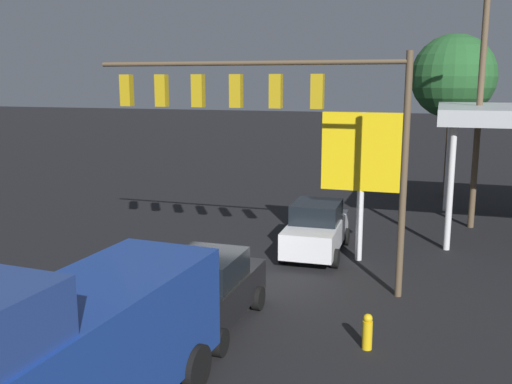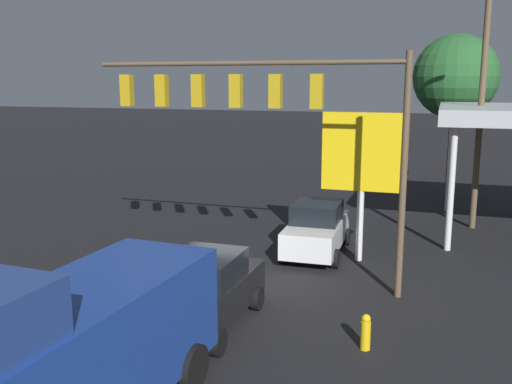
% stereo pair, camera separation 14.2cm
% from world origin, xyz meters
% --- Properties ---
extents(ground_plane, '(200.00, 200.00, 0.00)m').
position_xyz_m(ground_plane, '(0.00, 0.00, 0.00)').
color(ground_plane, black).
extents(traffic_signal_assembly, '(9.71, 0.43, 7.07)m').
position_xyz_m(traffic_signal_assembly, '(-0.54, -0.77, 5.54)').
color(traffic_signal_assembly, brown).
rests_on(traffic_signal_assembly, ground).
extents(utility_pole, '(2.40, 0.26, 10.31)m').
position_xyz_m(utility_pole, '(-7.24, -9.97, 5.45)').
color(utility_pole, brown).
rests_on(utility_pole, ground).
extents(price_sign, '(2.76, 0.27, 5.21)m').
position_xyz_m(price_sign, '(-3.22, -3.87, 3.69)').
color(price_sign, silver).
rests_on(price_sign, ground).
extents(delivery_truck, '(2.86, 6.92, 3.58)m').
position_xyz_m(delivery_truck, '(0.07, 8.17, 1.69)').
color(delivery_truck, navy).
rests_on(delivery_truck, ground).
extents(sedan_far, '(2.08, 4.41, 1.93)m').
position_xyz_m(sedan_far, '(-0.25, 2.91, 0.95)').
color(sedan_far, black).
rests_on(sedan_far, ground).
extents(sedan_waiting, '(2.16, 4.45, 1.93)m').
position_xyz_m(sedan_waiting, '(-1.63, -4.15, 0.95)').
color(sedan_waiting, silver).
rests_on(sedan_waiting, ground).
extents(street_tree, '(4.46, 4.46, 8.71)m').
position_xyz_m(street_tree, '(-6.27, -16.93, 6.45)').
color(street_tree, '#4C331E').
rests_on(street_tree, ground).
extents(fire_hydrant, '(0.24, 0.24, 0.88)m').
position_xyz_m(fire_hydrant, '(-4.35, 2.96, 0.44)').
color(fire_hydrant, gold).
rests_on(fire_hydrant, ground).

